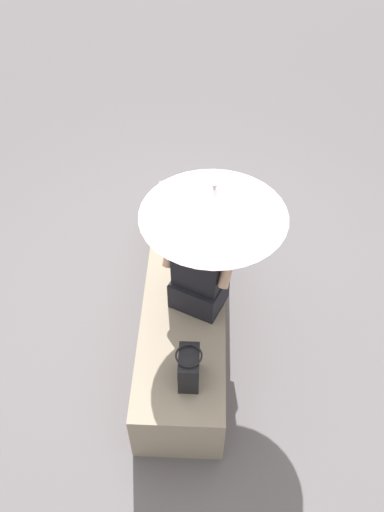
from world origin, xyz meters
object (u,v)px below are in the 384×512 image
tote_bag_canvas (179,202)px  shoulder_bag_spare (200,241)px  parasol (214,202)px  person_seated (199,264)px  handbag_black (189,367)px

tote_bag_canvas → shoulder_bag_spare: bearing=22.3°
tote_bag_canvas → shoulder_bag_spare: 0.47m
parasol → tote_bag_canvas: 1.18m
person_seated → parasol: bearing=104.1°
tote_bag_canvas → shoulder_bag_spare: (0.44, 0.18, 0.00)m
person_seated → handbag_black: 0.66m
person_seated → parasol: size_ratio=0.87×
handbag_black → tote_bag_canvas: 1.51m
shoulder_bag_spare → parasol: bearing=11.3°
handbag_black → parasol: bearing=169.2°
person_seated → parasol: (-0.02, 0.08, 0.51)m
handbag_black → tote_bag_canvas: (-1.50, -0.15, 0.02)m
parasol → handbag_black: parasol is taller
handbag_black → tote_bag_canvas: tote_bag_canvas is taller
parasol → handbag_black: (0.63, -0.12, -0.77)m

